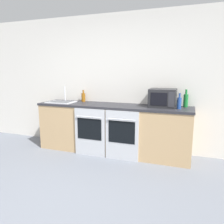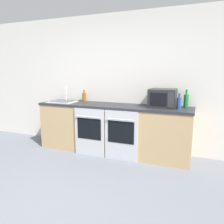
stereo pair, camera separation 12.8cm
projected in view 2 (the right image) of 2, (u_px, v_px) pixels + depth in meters
name	position (u px, v px, depth m)	size (l,w,h in m)	color
ground_plane	(48.00, 211.00, 2.42)	(16.00, 16.00, 0.00)	slate
wall_back	(119.00, 83.00, 4.27)	(10.00, 0.06, 2.60)	silver
counter_back	(112.00, 129.00, 4.12)	(2.87, 0.64, 0.91)	tan
oven_left	(89.00, 132.00, 3.95)	(0.58, 0.06, 0.87)	#B7BABF
oven_right	(121.00, 136.00, 3.73)	(0.58, 0.06, 0.87)	#B7BABF
microwave	(163.00, 98.00, 3.75)	(0.45, 0.40, 0.31)	#232326
bottle_blue	(179.00, 103.00, 3.56)	(0.07, 0.07, 0.26)	#234793
bottle_amber	(84.00, 97.00, 4.46)	(0.08, 0.08, 0.24)	#8C5114
bottle_green	(186.00, 100.00, 3.74)	(0.08, 0.08, 0.30)	#19722D
sink	(62.00, 101.00, 4.37)	(0.53, 0.38, 0.31)	silver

